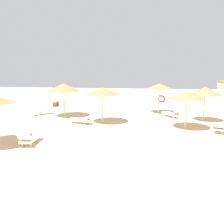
{
  "coord_description": "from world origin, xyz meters",
  "views": [
    {
      "loc": [
        2.2,
        -11.46,
        3.82
      ],
      "look_at": [
        0.0,
        3.0,
        1.2
      ],
      "focal_mm": 36.33,
      "sensor_mm": 36.0,
      "label": 1
    }
  ],
  "objects": [
    {
      "name": "parasol_7",
      "position": [
        6.69,
        6.86,
        2.34
      ],
      "size": [
        2.36,
        2.36,
        2.67
      ],
      "color": "silver",
      "rests_on": "ground"
    },
    {
      "name": "lounger_2",
      "position": [
        -3.86,
        -0.63,
        0.32
      ],
      "size": [
        0.82,
        1.92,
        0.78
      ],
      "color": "white",
      "rests_on": "ground"
    },
    {
      "name": "parasol_0",
      "position": [
        4.89,
        4.18,
        2.27
      ],
      "size": [
        2.6,
        2.6,
        2.56
      ],
      "color": "silver",
      "rests_on": "ground"
    },
    {
      "name": "lounger_4",
      "position": [
        -2.55,
        4.43,
        0.31
      ],
      "size": [
        2.02,
        1.16,
        0.61
      ],
      "color": "white",
      "rests_on": "ground"
    },
    {
      "name": "lounger_1",
      "position": [
        4.36,
        7.91,
        0.32
      ],
      "size": [
        1.54,
        1.91,
        0.78
      ],
      "color": "white",
      "rests_on": "ground"
    },
    {
      "name": "bench_0",
      "position": [
        -7.77,
        12.34,
        0.35
      ],
      "size": [
        0.54,
        1.53,
        0.49
      ],
      "color": "brown",
      "rests_on": "ground"
    },
    {
      "name": "ground_plane",
      "position": [
        0.0,
        0.0,
        0.0
      ],
      "size": [
        80.0,
        80.0,
        0.0
      ],
      "primitive_type": "plane",
      "color": "beige"
    },
    {
      "name": "parasol_3",
      "position": [
        -4.75,
        6.98,
        2.48
      ],
      "size": [
        3.01,
        3.01,
        2.81
      ],
      "color": "silver",
      "rests_on": "ground"
    },
    {
      "name": "lounger_3",
      "position": [
        -6.99,
        7.47,
        0.32
      ],
      "size": [
        1.69,
        1.86,
        0.74
      ],
      "color": "white",
      "rests_on": "ground"
    },
    {
      "name": "parasol_1",
      "position": [
        3.37,
        9.82,
        2.45
      ],
      "size": [
        2.58,
        2.58,
        2.73
      ],
      "color": "silver",
      "rests_on": "ground"
    },
    {
      "name": "parasol_4",
      "position": [
        -1.05,
        5.1,
        2.37
      ],
      "size": [
        2.79,
        2.79,
        2.65
      ],
      "color": "silver",
      "rests_on": "ground"
    },
    {
      "name": "lounger_0",
      "position": [
        6.93,
        3.49,
        0.31
      ],
      "size": [
        1.44,
        1.99,
        0.65
      ],
      "color": "white",
      "rests_on": "ground"
    }
  ]
}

